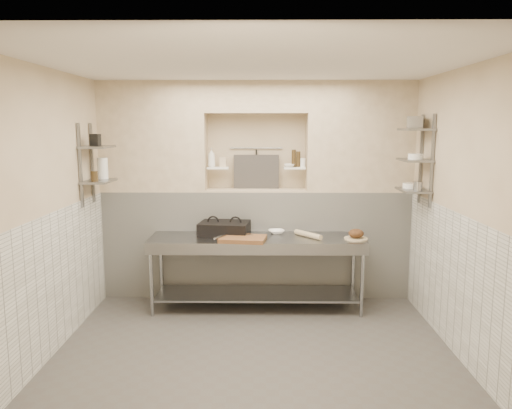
{
  "coord_description": "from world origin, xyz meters",
  "views": [
    {
      "loc": [
        0.07,
        -4.74,
        2.24
      ],
      "look_at": [
        0.01,
        0.9,
        1.35
      ],
      "focal_mm": 35.0,
      "sensor_mm": 36.0,
      "label": 1
    }
  ],
  "objects_px": {
    "panini_press": "(224,229)",
    "cutting_board": "(243,239)",
    "bread_loaf": "(356,233)",
    "bottle_soap": "(211,157)",
    "jug_left": "(103,168)",
    "bowl_alcove": "(289,166)",
    "rolling_pin": "(308,235)",
    "prep_table": "(257,258)",
    "mixing_bowl": "(276,232)"
  },
  "relations": [
    {
      "from": "prep_table",
      "to": "bread_loaf",
      "type": "xyz_separation_m",
      "value": [
        1.19,
        -0.09,
        0.33
      ]
    },
    {
      "from": "panini_press",
      "to": "rolling_pin",
      "type": "xyz_separation_m",
      "value": [
        1.03,
        -0.12,
        -0.05
      ]
    },
    {
      "from": "mixing_bowl",
      "to": "bread_loaf",
      "type": "distance_m",
      "value": 0.99
    },
    {
      "from": "cutting_board",
      "to": "rolling_pin",
      "type": "relative_size",
      "value": 1.23
    },
    {
      "from": "jug_left",
      "to": "rolling_pin",
      "type": "bearing_deg",
      "value": -0.27
    },
    {
      "from": "mixing_bowl",
      "to": "jug_left",
      "type": "bearing_deg",
      "value": -174.83
    },
    {
      "from": "cutting_board",
      "to": "bread_loaf",
      "type": "distance_m",
      "value": 1.35
    },
    {
      "from": "mixing_bowl",
      "to": "panini_press",
      "type": "bearing_deg",
      "value": -172.86
    },
    {
      "from": "cutting_board",
      "to": "mixing_bowl",
      "type": "bearing_deg",
      "value": 44.57
    },
    {
      "from": "bottle_soap",
      "to": "jug_left",
      "type": "distance_m",
      "value": 1.37
    },
    {
      "from": "rolling_pin",
      "to": "cutting_board",
      "type": "bearing_deg",
      "value": -165.83
    },
    {
      "from": "mixing_bowl",
      "to": "rolling_pin",
      "type": "xyz_separation_m",
      "value": [
        0.38,
        -0.2,
        0.01
      ]
    },
    {
      "from": "prep_table",
      "to": "rolling_pin",
      "type": "bearing_deg",
      "value": 1.36
    },
    {
      "from": "bottle_soap",
      "to": "cutting_board",
      "type": "bearing_deg",
      "value": -59.62
    },
    {
      "from": "mixing_bowl",
      "to": "bread_loaf",
      "type": "height_order",
      "value": "bread_loaf"
    },
    {
      "from": "panini_press",
      "to": "bowl_alcove",
      "type": "distance_m",
      "value": 1.18
    },
    {
      "from": "mixing_bowl",
      "to": "bottle_soap",
      "type": "relative_size",
      "value": 0.8
    },
    {
      "from": "panini_press",
      "to": "prep_table",
      "type": "bearing_deg",
      "value": -11.03
    },
    {
      "from": "bread_loaf",
      "to": "jug_left",
      "type": "xyz_separation_m",
      "value": [
        -3.04,
        0.11,
        0.77
      ]
    },
    {
      "from": "jug_left",
      "to": "bread_loaf",
      "type": "bearing_deg",
      "value": -2.1
    },
    {
      "from": "bread_loaf",
      "to": "panini_press",
      "type": "bearing_deg",
      "value": 172.12
    },
    {
      "from": "cutting_board",
      "to": "rolling_pin",
      "type": "height_order",
      "value": "rolling_pin"
    },
    {
      "from": "panini_press",
      "to": "cutting_board",
      "type": "bearing_deg",
      "value": -45.3
    },
    {
      "from": "cutting_board",
      "to": "bottle_soap",
      "type": "height_order",
      "value": "bottle_soap"
    },
    {
      "from": "bread_loaf",
      "to": "bowl_alcove",
      "type": "distance_m",
      "value": 1.25
    },
    {
      "from": "rolling_pin",
      "to": "bottle_soap",
      "type": "xyz_separation_m",
      "value": [
        -1.22,
        0.54,
        0.9
      ]
    },
    {
      "from": "mixing_bowl",
      "to": "bread_loaf",
      "type": "xyz_separation_m",
      "value": [
        0.94,
        -0.3,
        0.05
      ]
    },
    {
      "from": "bowl_alcove",
      "to": "bottle_soap",
      "type": "bearing_deg",
      "value": 179.28
    },
    {
      "from": "rolling_pin",
      "to": "jug_left",
      "type": "relative_size",
      "value": 1.73
    },
    {
      "from": "panini_press",
      "to": "bread_loaf",
      "type": "height_order",
      "value": "panini_press"
    },
    {
      "from": "jug_left",
      "to": "mixing_bowl",
      "type": "bearing_deg",
      "value": 5.17
    },
    {
      "from": "prep_table",
      "to": "panini_press",
      "type": "height_order",
      "value": "panini_press"
    },
    {
      "from": "rolling_pin",
      "to": "jug_left",
      "type": "xyz_separation_m",
      "value": [
        -2.48,
        0.01,
        0.8
      ]
    },
    {
      "from": "panini_press",
      "to": "bowl_alcove",
      "type": "bearing_deg",
      "value": 33.91
    },
    {
      "from": "mixing_bowl",
      "to": "rolling_pin",
      "type": "height_order",
      "value": "rolling_pin"
    },
    {
      "from": "prep_table",
      "to": "rolling_pin",
      "type": "xyz_separation_m",
      "value": [
        0.63,
        0.01,
        0.29
      ]
    },
    {
      "from": "bowl_alcove",
      "to": "mixing_bowl",
      "type": "bearing_deg",
      "value": -117.78
    },
    {
      "from": "cutting_board",
      "to": "bowl_alcove",
      "type": "xyz_separation_m",
      "value": [
        0.58,
        0.73,
        0.81
      ]
    },
    {
      "from": "mixing_bowl",
      "to": "bottle_soap",
      "type": "bearing_deg",
      "value": 158.0
    },
    {
      "from": "prep_table",
      "to": "bread_loaf",
      "type": "height_order",
      "value": "bread_loaf"
    },
    {
      "from": "bread_loaf",
      "to": "jug_left",
      "type": "relative_size",
      "value": 0.73
    },
    {
      "from": "panini_press",
      "to": "bread_loaf",
      "type": "bearing_deg",
      "value": -0.39
    },
    {
      "from": "prep_table",
      "to": "cutting_board",
      "type": "relative_size",
      "value": 4.9
    },
    {
      "from": "panini_press",
      "to": "bottle_soap",
      "type": "bearing_deg",
      "value": 121.95
    },
    {
      "from": "prep_table",
      "to": "bottle_soap",
      "type": "height_order",
      "value": "bottle_soap"
    },
    {
      "from": "prep_table",
      "to": "bread_loaf",
      "type": "distance_m",
      "value": 1.24
    },
    {
      "from": "bottle_soap",
      "to": "jug_left",
      "type": "bearing_deg",
      "value": -157.2
    },
    {
      "from": "panini_press",
      "to": "bread_loaf",
      "type": "relative_size",
      "value": 3.57
    },
    {
      "from": "cutting_board",
      "to": "bottle_soap",
      "type": "relative_size",
      "value": 2.15
    },
    {
      "from": "mixing_bowl",
      "to": "rolling_pin",
      "type": "bearing_deg",
      "value": -27.89
    }
  ]
}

